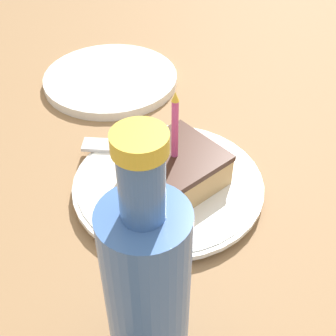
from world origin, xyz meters
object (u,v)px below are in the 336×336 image
Objects in this scene: fork at (147,146)px; plate at (168,185)px; cake_slice at (174,169)px; bottle at (147,291)px; side_plate at (111,79)px.

plate is at bearing -18.01° from fork.
bottle is at bearing -47.49° from cake_slice.
cake_slice is 0.08m from fork.
side_plate is (-0.25, 0.09, -0.03)m from cake_slice.
plate is at bearing 134.61° from bottle.
fork reaches higher than plate.
fork is at bearing 161.99° from plate.
cake_slice is 0.59× the size of side_plate.
cake_slice reaches higher than side_plate.
side_plate is (-0.25, 0.09, -0.00)m from plate.
cake_slice is at bearing -19.45° from side_plate.
bottle is (0.14, -0.15, 0.06)m from cake_slice.
cake_slice reaches higher than fork.
plate is 1.07× the size of side_plate.
plate is 0.92× the size of bottle.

